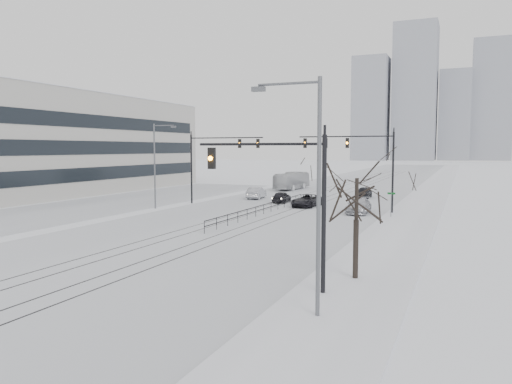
% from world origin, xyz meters
% --- Properties ---
extents(road, '(22.00, 260.00, 0.02)m').
position_xyz_m(road, '(0.00, 60.00, 0.01)').
color(road, silver).
rests_on(road, ground).
extents(sidewalk_east, '(5.00, 260.00, 0.16)m').
position_xyz_m(sidewalk_east, '(13.50, 60.00, 0.08)').
color(sidewalk_east, white).
rests_on(sidewalk_east, ground).
extents(curb, '(0.10, 260.00, 0.12)m').
position_xyz_m(curb, '(11.05, 60.00, 0.06)').
color(curb, gray).
rests_on(curb, ground).
extents(parking_strip, '(14.00, 60.00, 0.03)m').
position_xyz_m(parking_strip, '(-20.00, 35.00, 0.01)').
color(parking_strip, silver).
rests_on(parking_strip, ground).
extents(tram_rails, '(5.30, 180.00, 0.01)m').
position_xyz_m(tram_rails, '(-0.00, 40.00, 0.02)').
color(tram_rails, black).
rests_on(tram_rails, ground).
extents(office_building, '(20.20, 62.20, 14.11)m').
position_xyz_m(office_building, '(-37.97, 35.00, 7.06)').
color(office_building, beige).
rests_on(office_building, ground).
extents(skyline, '(96.00, 48.00, 72.00)m').
position_xyz_m(skyline, '(5.02, 273.63, 30.65)').
color(skyline, '#8E919C').
rests_on(skyline, ground).
extents(traffic_mast_near, '(6.10, 0.37, 7.00)m').
position_xyz_m(traffic_mast_near, '(10.79, 6.00, 4.56)').
color(traffic_mast_near, black).
rests_on(traffic_mast_near, ground).
extents(traffic_mast_ne, '(9.60, 0.37, 8.00)m').
position_xyz_m(traffic_mast_ne, '(8.15, 34.99, 5.76)').
color(traffic_mast_ne, black).
rests_on(traffic_mast_ne, ground).
extents(traffic_mast_nw, '(9.10, 0.37, 8.00)m').
position_xyz_m(traffic_mast_nw, '(-8.52, 36.00, 5.57)').
color(traffic_mast_nw, black).
rests_on(traffic_mast_nw, ground).
extents(street_light_east, '(2.73, 0.25, 9.00)m').
position_xyz_m(street_light_east, '(12.70, 3.00, 5.21)').
color(street_light_east, '#595B60').
rests_on(street_light_east, ground).
extents(street_light_west, '(2.73, 0.25, 9.00)m').
position_xyz_m(street_light_west, '(-12.20, 30.00, 5.21)').
color(street_light_west, '#595B60').
rests_on(street_light_west, ground).
extents(bare_tree, '(4.40, 4.40, 6.10)m').
position_xyz_m(bare_tree, '(13.20, 9.00, 4.49)').
color(bare_tree, black).
rests_on(bare_tree, ground).
extents(median_fence, '(0.06, 24.00, 1.00)m').
position_xyz_m(median_fence, '(0.00, 30.00, 0.53)').
color(median_fence, black).
rests_on(median_fence, ground).
extents(street_sign, '(0.70, 0.06, 2.40)m').
position_xyz_m(street_sign, '(11.80, 32.00, 1.61)').
color(street_sign, '#595B60').
rests_on(street_sign, ground).
extents(sedan_sb_inner, '(1.83, 3.98, 1.32)m').
position_xyz_m(sedan_sb_inner, '(-2.00, 40.70, 0.66)').
color(sedan_sb_inner, black).
rests_on(sedan_sb_inner, ground).
extents(sedan_sb_outer, '(2.09, 4.62, 1.47)m').
position_xyz_m(sedan_sb_outer, '(-6.51, 43.73, 0.74)').
color(sedan_sb_outer, '#ABACB3').
rests_on(sedan_sb_outer, ground).
extents(sedan_nb_front, '(2.61, 5.03, 1.36)m').
position_xyz_m(sedan_nb_front, '(2.00, 37.74, 0.68)').
color(sedan_nb_front, black).
rests_on(sedan_nb_front, ground).
extents(sedan_nb_right, '(2.30, 5.17, 1.48)m').
position_xyz_m(sedan_nb_right, '(8.36, 34.44, 0.74)').
color(sedan_nb_right, '#B6B7BF').
rests_on(sedan_nb_right, ground).
extents(sedan_nb_far, '(1.74, 4.22, 1.43)m').
position_xyz_m(sedan_nb_far, '(5.97, 50.00, 0.71)').
color(sedan_nb_far, black).
rests_on(sedan_nb_far, ground).
extents(box_truck, '(2.95, 9.78, 2.69)m').
position_xyz_m(box_truck, '(-6.96, 59.17, 1.34)').
color(box_truck, silver).
rests_on(box_truck, ground).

